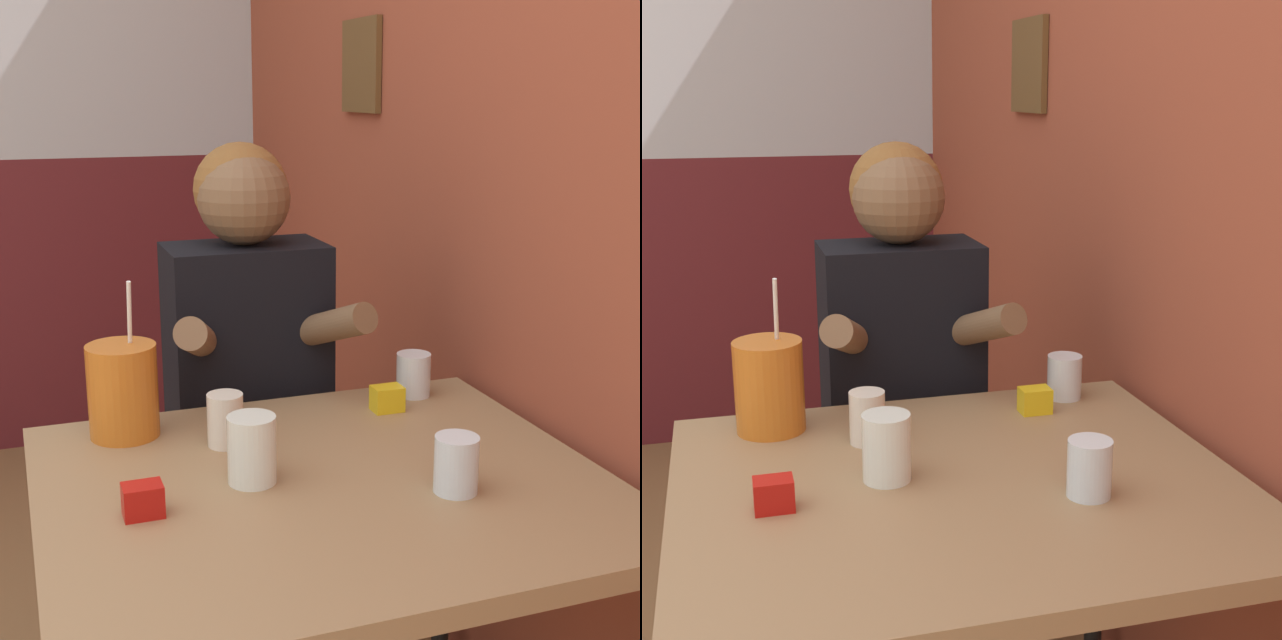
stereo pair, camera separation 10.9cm
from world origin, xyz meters
TOP-DOWN VIEW (x-y plane):
  - brick_wall_right at (1.53, 1.29)m, footprint 0.08×4.57m
  - main_table at (1.01, 0.42)m, footprint 0.92×0.80m
  - person_seated at (1.03, 0.97)m, footprint 0.42×0.40m
  - cocktail_pitcher at (0.73, 0.72)m, footprint 0.13×0.13m
  - glass_near_pitcher at (1.33, 0.74)m, footprint 0.07×0.07m
  - glass_center at (0.90, 0.45)m, footprint 0.08×0.08m
  - glass_far_side at (0.90, 0.61)m, footprint 0.06×0.06m
  - glass_by_brick at (1.19, 0.30)m, footprint 0.07×0.07m
  - condiment_ketchup at (0.71, 0.38)m, footprint 0.06×0.04m
  - condiment_mustard at (1.24, 0.68)m, footprint 0.06×0.04m

SIDE VIEW (x-z plane):
  - person_seated at x=1.03m, z-range 0.03..1.27m
  - main_table at x=1.01m, z-range 0.29..1.02m
  - condiment_ketchup at x=0.71m, z-range 0.73..0.78m
  - condiment_mustard at x=1.24m, z-range 0.73..0.78m
  - glass_near_pitcher at x=1.33m, z-range 0.73..0.82m
  - glass_by_brick at x=1.19m, z-range 0.73..0.82m
  - glass_far_side at x=0.90m, z-range 0.73..0.82m
  - glass_center at x=0.90m, z-range 0.73..0.84m
  - cocktail_pitcher at x=0.73m, z-range 0.67..0.96m
  - brick_wall_right at x=1.53m, z-range 0.00..2.70m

